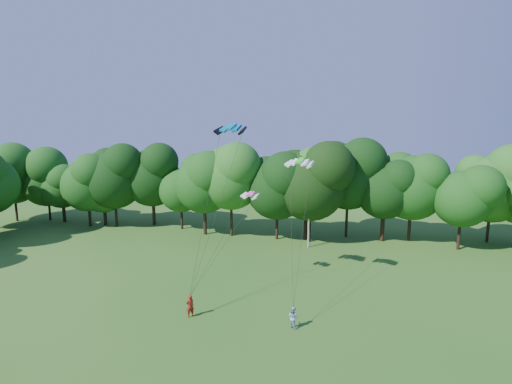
# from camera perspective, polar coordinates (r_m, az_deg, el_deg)

# --- Properties ---
(utility_pole) EXTENTS (1.68, 0.58, 8.64)m
(utility_pole) POSITION_cam_1_polar(r_m,az_deg,el_deg) (51.93, 7.56, -3.15)
(utility_pole) COLOR #AAA9A2
(utility_pole) RESTS_ON ground
(kite_flyer_left) EXTENTS (0.82, 0.81, 1.91)m
(kite_flyer_left) POSITION_cam_1_polar(r_m,az_deg,el_deg) (34.92, -9.41, -15.77)
(kite_flyer_left) COLOR maroon
(kite_flyer_left) RESTS_ON ground
(kite_flyer_right) EXTENTS (1.08, 1.03, 1.76)m
(kite_flyer_right) POSITION_cam_1_polar(r_m,az_deg,el_deg) (33.02, 5.34, -17.39)
(kite_flyer_right) COLOR #9DBCDA
(kite_flyer_right) RESTS_ON ground
(kite_teal) EXTENTS (3.09, 1.88, 0.66)m
(kite_teal) POSITION_cam_1_polar(r_m,az_deg,el_deg) (36.62, -3.58, 9.30)
(kite_teal) COLOR #057096
(kite_teal) RESTS_ON ground
(kite_green) EXTENTS (2.83, 1.91, 0.54)m
(kite_green) POSITION_cam_1_polar(r_m,az_deg,el_deg) (37.40, 6.30, 4.48)
(kite_green) COLOR #30E021
(kite_green) RESTS_ON ground
(kite_pink) EXTENTS (1.96, 1.38, 0.43)m
(kite_pink) POSITION_cam_1_polar(r_m,az_deg,el_deg) (38.84, -0.82, -0.28)
(kite_pink) COLOR #FF46B4
(kite_pink) RESTS_ON ground
(tree_back_west) EXTENTS (7.61, 7.61, 11.06)m
(tree_back_west) POSITION_cam_1_polar(r_m,az_deg,el_deg) (67.19, -21.03, 1.36)
(tree_back_west) COLOR #2F2013
(tree_back_west) RESTS_ON ground
(tree_back_center) EXTENTS (10.52, 10.52, 15.31)m
(tree_back_center) POSITION_cam_1_polar(r_m,az_deg,el_deg) (53.57, 7.81, 2.81)
(tree_back_center) COLOR black
(tree_back_center) RESTS_ON ground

